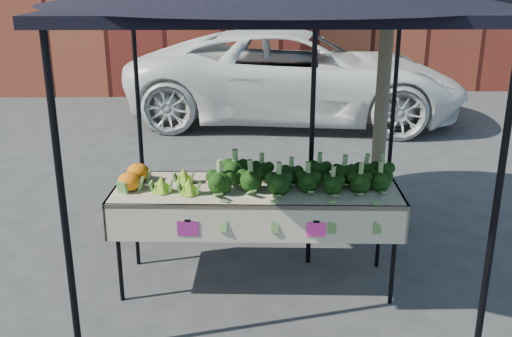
% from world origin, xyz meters
% --- Properties ---
extents(ground, '(90.00, 90.00, 0.00)m').
position_xyz_m(ground, '(0.00, 0.00, 0.00)').
color(ground, '#2F2F32').
extents(table, '(2.43, 0.89, 0.90)m').
position_xyz_m(table, '(-0.09, -0.12, 0.45)').
color(table, '#BBAD92').
rests_on(table, ground).
extents(canopy, '(3.16, 3.16, 2.74)m').
position_xyz_m(canopy, '(0.06, 0.33, 1.37)').
color(canopy, black).
rests_on(canopy, ground).
extents(broccoli_heap, '(1.59, 0.56, 0.25)m').
position_xyz_m(broccoli_heap, '(0.30, -0.10, 1.02)').
color(broccoli_heap, black).
rests_on(broccoli_heap, table).
extents(romanesco_cluster, '(0.42, 0.46, 0.19)m').
position_xyz_m(romanesco_cluster, '(-0.76, -0.14, 1.00)').
color(romanesco_cluster, '#9CB325').
rests_on(romanesco_cluster, table).
extents(cauliflower_pair, '(0.22, 0.42, 0.17)m').
position_xyz_m(cauliflower_pair, '(-1.13, -0.06, 0.99)').
color(cauliflower_pair, orange).
rests_on(cauliflower_pair, table).
extents(street_tree, '(2.05, 2.05, 4.05)m').
position_xyz_m(street_tree, '(1.20, 1.07, 2.02)').
color(street_tree, '#1E4C14').
rests_on(street_tree, ground).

